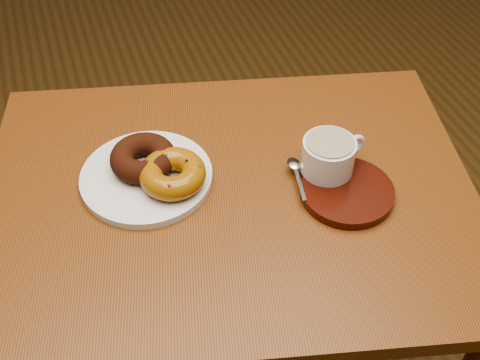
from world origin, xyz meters
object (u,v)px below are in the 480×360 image
object	(u,v)px
coffee_cup	(329,155)
saucer	(347,192)
cafe_table	(230,238)
donut_plate	(146,177)

from	to	relation	value
coffee_cup	saucer	bearing A→B (deg)	-86.32
saucer	cafe_table	bearing A→B (deg)	157.87
cafe_table	saucer	size ratio (longest dim) A/B	6.17
donut_plate	saucer	size ratio (longest dim) A/B	1.45
cafe_table	coffee_cup	distance (m)	0.25
cafe_table	donut_plate	size ratio (longest dim) A/B	4.25
cafe_table	donut_plate	world-z (taller)	donut_plate
cafe_table	coffee_cup	size ratio (longest dim) A/B	8.10
saucer	coffee_cup	size ratio (longest dim) A/B	1.31
donut_plate	coffee_cup	distance (m)	0.32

